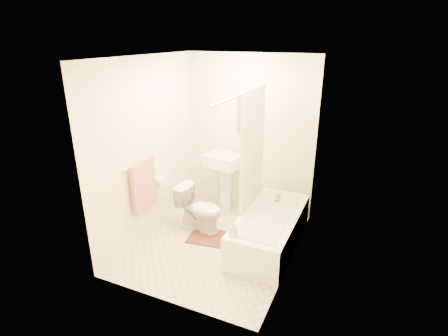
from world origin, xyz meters
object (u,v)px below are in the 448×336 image
at_px(toilet, 200,209).
at_px(soap_bottle, 233,229).
at_px(bathtub, 270,230).
at_px(sink, 225,180).
at_px(bath_mat, 210,237).

distance_m(toilet, soap_bottle, 1.02).
xyz_separation_m(toilet, bathtub, (1.02, 0.04, -0.10)).
relative_size(sink, soap_bottle, 5.98).
height_order(bath_mat, soap_bottle, soap_bottle).
relative_size(toilet, bath_mat, 1.17).
height_order(toilet, soap_bottle, toilet).
height_order(bathtub, soap_bottle, soap_bottle).
bearing_deg(sink, bathtub, -25.95).
distance_m(toilet, bath_mat, 0.42).
bearing_deg(bath_mat, soap_bottle, -41.23).
relative_size(toilet, sink, 0.65).
bearing_deg(toilet, soap_bottle, -125.69).
bearing_deg(toilet, bathtub, -84.21).
bearing_deg(bath_mat, sink, 100.41).
bearing_deg(bath_mat, toilet, 146.08).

